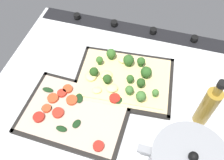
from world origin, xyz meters
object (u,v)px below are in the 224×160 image
object	(u,v)px
baking_tray_front	(124,80)
broccoli_pizza	(124,77)
baking_tray_back	(75,114)
veggie_pizza_back	(74,112)
oil_bottle	(208,106)

from	to	relation	value
baking_tray_front	broccoli_pizza	bearing A→B (deg)	-42.69
broccoli_pizza	baking_tray_back	size ratio (longest dim) A/B	0.98
baking_tray_front	baking_tray_back	world-z (taller)	same
veggie_pizza_back	baking_tray_front	bearing A→B (deg)	-125.51
baking_tray_front	baking_tray_back	distance (cm)	21.06
broccoli_pizza	oil_bottle	size ratio (longest dim) A/B	1.63
baking_tray_front	baking_tray_back	size ratio (longest dim) A/B	1.05
broccoli_pizza	veggie_pizza_back	world-z (taller)	broccoli_pizza
oil_bottle	baking_tray_back	bearing A→B (deg)	13.47
baking_tray_front	oil_bottle	size ratio (longest dim) A/B	1.76
veggie_pizza_back	oil_bottle	world-z (taller)	oil_bottle
baking_tray_back	oil_bottle	size ratio (longest dim) A/B	1.67
veggie_pizza_back	oil_bottle	xyz separation A→B (cm)	(-39.32, -9.07, 7.25)
baking_tray_front	veggie_pizza_back	xyz separation A→B (cm)	(12.26, 17.18, 0.75)
baking_tray_front	veggie_pizza_back	bearing A→B (deg)	54.49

